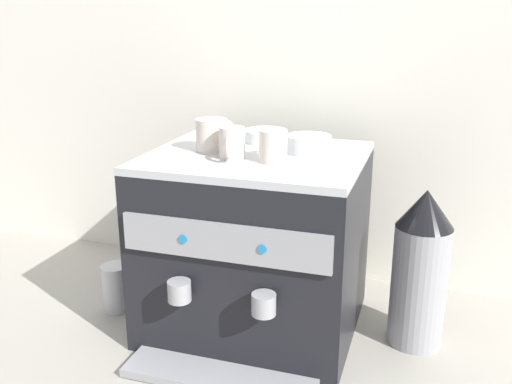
{
  "coord_description": "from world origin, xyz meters",
  "views": [
    {
      "loc": [
        0.44,
        -1.37,
        0.84
      ],
      "look_at": [
        0.0,
        0.0,
        0.39
      ],
      "focal_mm": 40.32,
      "sensor_mm": 36.0,
      "label": 1
    }
  ],
  "objects_px": {
    "espresso_machine": "(256,243)",
    "ceramic_cup_1": "(213,135)",
    "ceramic_cup_0": "(232,143)",
    "milk_pitcher": "(116,288)",
    "ceramic_bowl_1": "(266,136)",
    "ceramic_cup_2": "(273,146)",
    "coffee_grinder": "(420,268)",
    "ceramic_bowl_0": "(309,144)"
  },
  "relations": [
    {
      "from": "coffee_grinder",
      "to": "milk_pitcher",
      "type": "height_order",
      "value": "coffee_grinder"
    },
    {
      "from": "ceramic_bowl_1",
      "to": "ceramic_cup_2",
      "type": "bearing_deg",
      "value": -68.19
    },
    {
      "from": "ceramic_cup_0",
      "to": "coffee_grinder",
      "type": "xyz_separation_m",
      "value": [
        0.47,
        0.1,
        -0.32
      ]
    },
    {
      "from": "ceramic_cup_2",
      "to": "espresso_machine",
      "type": "bearing_deg",
      "value": 138.31
    },
    {
      "from": "ceramic_bowl_0",
      "to": "coffee_grinder",
      "type": "distance_m",
      "value": 0.43
    },
    {
      "from": "ceramic_bowl_1",
      "to": "milk_pitcher",
      "type": "relative_size",
      "value": 0.87
    },
    {
      "from": "ceramic_cup_0",
      "to": "ceramic_cup_2",
      "type": "xyz_separation_m",
      "value": [
        0.11,
        0.0,
        0.0
      ]
    },
    {
      "from": "ceramic_cup_1",
      "to": "milk_pitcher",
      "type": "bearing_deg",
      "value": -169.75
    },
    {
      "from": "ceramic_bowl_1",
      "to": "coffee_grinder",
      "type": "xyz_separation_m",
      "value": [
        0.45,
        -0.1,
        -0.29
      ]
    },
    {
      "from": "ceramic_cup_0",
      "to": "milk_pitcher",
      "type": "distance_m",
      "value": 0.59
    },
    {
      "from": "ceramic_cup_1",
      "to": "ceramic_cup_2",
      "type": "bearing_deg",
      "value": -18.03
    },
    {
      "from": "espresso_machine",
      "to": "ceramic_bowl_1",
      "type": "distance_m",
      "value": 0.3
    },
    {
      "from": "espresso_machine",
      "to": "ceramic_cup_0",
      "type": "height_order",
      "value": "ceramic_cup_0"
    },
    {
      "from": "ceramic_cup_0",
      "to": "ceramic_cup_1",
      "type": "height_order",
      "value": "ceramic_cup_1"
    },
    {
      "from": "ceramic_cup_0",
      "to": "ceramic_bowl_1",
      "type": "bearing_deg",
      "value": 83.09
    },
    {
      "from": "ceramic_cup_2",
      "to": "ceramic_bowl_1",
      "type": "height_order",
      "value": "ceramic_cup_2"
    },
    {
      "from": "espresso_machine",
      "to": "ceramic_cup_1",
      "type": "bearing_deg",
      "value": 179.03
    },
    {
      "from": "ceramic_bowl_0",
      "to": "ceramic_cup_0",
      "type": "bearing_deg",
      "value": -143.96
    },
    {
      "from": "ceramic_bowl_0",
      "to": "espresso_machine",
      "type": "bearing_deg",
      "value": -154.23
    },
    {
      "from": "ceramic_cup_2",
      "to": "milk_pitcher",
      "type": "bearing_deg",
      "value": 179.31
    },
    {
      "from": "ceramic_cup_1",
      "to": "ceramic_bowl_1",
      "type": "bearing_deg",
      "value": 55.02
    },
    {
      "from": "coffee_grinder",
      "to": "espresso_machine",
      "type": "bearing_deg",
      "value": -174.69
    },
    {
      "from": "ceramic_cup_1",
      "to": "ceramic_cup_2",
      "type": "relative_size",
      "value": 1.12
    },
    {
      "from": "ceramic_bowl_1",
      "to": "ceramic_bowl_0",
      "type": "bearing_deg",
      "value": -30.81
    },
    {
      "from": "espresso_machine",
      "to": "coffee_grinder",
      "type": "height_order",
      "value": "espresso_machine"
    },
    {
      "from": "ceramic_bowl_0",
      "to": "milk_pitcher",
      "type": "distance_m",
      "value": 0.7
    },
    {
      "from": "espresso_machine",
      "to": "ceramic_bowl_0",
      "type": "relative_size",
      "value": 4.95
    },
    {
      "from": "ceramic_cup_0",
      "to": "coffee_grinder",
      "type": "bearing_deg",
      "value": 12.09
    },
    {
      "from": "espresso_machine",
      "to": "ceramic_cup_0",
      "type": "distance_m",
      "value": 0.29
    },
    {
      "from": "ceramic_cup_0",
      "to": "ceramic_bowl_0",
      "type": "xyz_separation_m",
      "value": [
        0.17,
        0.12,
        -0.02
      ]
    },
    {
      "from": "ceramic_bowl_0",
      "to": "ceramic_bowl_1",
      "type": "distance_m",
      "value": 0.17
    },
    {
      "from": "espresso_machine",
      "to": "ceramic_cup_0",
      "type": "bearing_deg",
      "value": -124.44
    },
    {
      "from": "ceramic_cup_2",
      "to": "ceramic_bowl_0",
      "type": "xyz_separation_m",
      "value": [
        0.06,
        0.12,
        -0.02
      ]
    },
    {
      "from": "espresso_machine",
      "to": "ceramic_cup_2",
      "type": "relative_size",
      "value": 5.27
    },
    {
      "from": "espresso_machine",
      "to": "ceramic_cup_2",
      "type": "xyz_separation_m",
      "value": [
        0.06,
        -0.06,
        0.29
      ]
    },
    {
      "from": "espresso_machine",
      "to": "milk_pitcher",
      "type": "xyz_separation_m",
      "value": [
        -0.41,
        -0.05,
        -0.17
      ]
    },
    {
      "from": "espresso_machine",
      "to": "ceramic_cup_1",
      "type": "xyz_separation_m",
      "value": [
        -0.12,
        0.0,
        0.29
      ]
    },
    {
      "from": "espresso_machine",
      "to": "coffee_grinder",
      "type": "distance_m",
      "value": 0.43
    },
    {
      "from": "espresso_machine",
      "to": "ceramic_cup_1",
      "type": "distance_m",
      "value": 0.31
    },
    {
      "from": "ceramic_cup_0",
      "to": "milk_pitcher",
      "type": "height_order",
      "value": "ceramic_cup_0"
    },
    {
      "from": "espresso_machine",
      "to": "coffee_grinder",
      "type": "xyz_separation_m",
      "value": [
        0.43,
        0.04,
        -0.03
      ]
    },
    {
      "from": "espresso_machine",
      "to": "ceramic_cup_2",
      "type": "distance_m",
      "value": 0.3
    }
  ]
}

